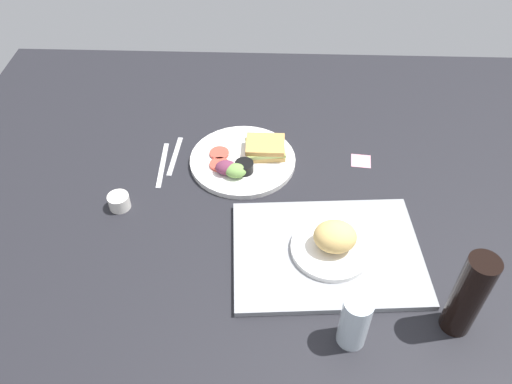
# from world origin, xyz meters

# --- Properties ---
(ground_plane) EXTENTS (1.90, 1.50, 0.03)m
(ground_plane) POSITION_xyz_m (0.00, 0.00, -0.01)
(ground_plane) COLOR black
(serving_tray) EXTENTS (0.47, 0.36, 0.02)m
(serving_tray) POSITION_xyz_m (-0.16, 0.20, 0.01)
(serving_tray) COLOR gray
(serving_tray) RESTS_ON ground_plane
(bread_plate_near) EXTENTS (0.19, 0.19, 0.08)m
(bread_plate_near) POSITION_xyz_m (-0.17, 0.20, 0.05)
(bread_plate_near) COLOR white
(bread_plate_near) RESTS_ON serving_tray
(plate_with_salad) EXTENTS (0.30, 0.30, 0.05)m
(plate_with_salad) POSITION_xyz_m (0.06, -0.13, 0.02)
(plate_with_salad) COLOR white
(plate_with_salad) RESTS_ON ground_plane
(drinking_glass) EXTENTS (0.06, 0.06, 0.14)m
(drinking_glass) POSITION_xyz_m (-0.19, 0.42, 0.07)
(drinking_glass) COLOR silver
(drinking_glass) RESTS_ON ground_plane
(soda_bottle) EXTENTS (0.06, 0.06, 0.22)m
(soda_bottle) POSITION_xyz_m (-0.42, 0.38, 0.11)
(soda_bottle) COLOR black
(soda_bottle) RESTS_ON ground_plane
(espresso_cup) EXTENTS (0.06, 0.06, 0.04)m
(espresso_cup) POSITION_xyz_m (0.38, 0.06, 0.02)
(espresso_cup) COLOR silver
(espresso_cup) RESTS_ON ground_plane
(fork) EXTENTS (0.02, 0.17, 0.01)m
(fork) POSITION_xyz_m (0.26, -0.15, 0.00)
(fork) COLOR #B7B7BC
(fork) RESTS_ON ground_plane
(knife) EXTENTS (0.02, 0.19, 0.01)m
(knife) POSITION_xyz_m (0.29, -0.11, 0.00)
(knife) COLOR #B7B7BC
(knife) RESTS_ON ground_plane
(sticky_note) EXTENTS (0.06, 0.06, 0.00)m
(sticky_note) POSITION_xyz_m (-0.28, -0.15, 0.00)
(sticky_note) COLOR pink
(sticky_note) RESTS_ON ground_plane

